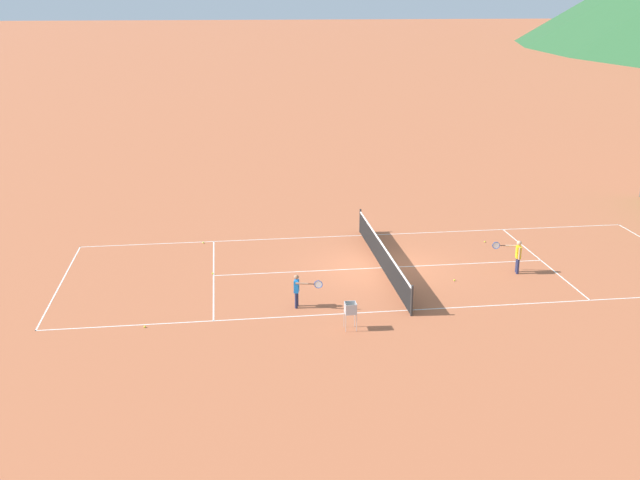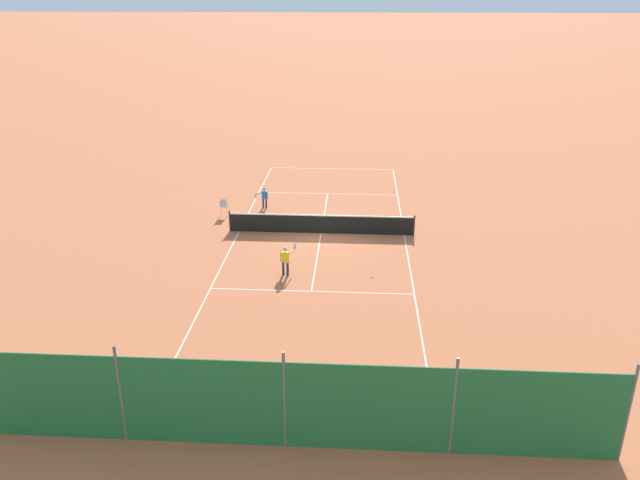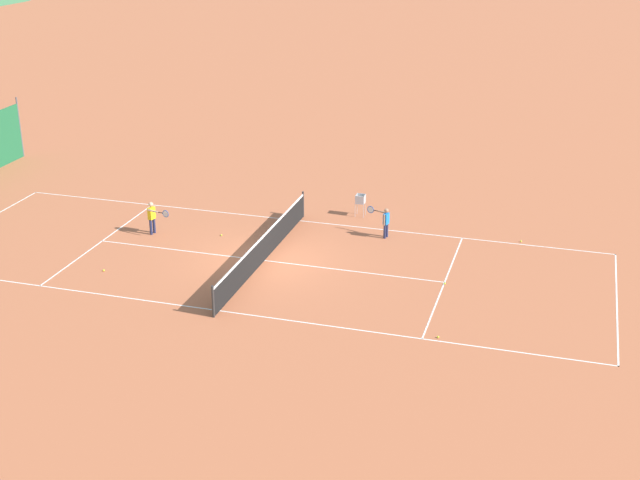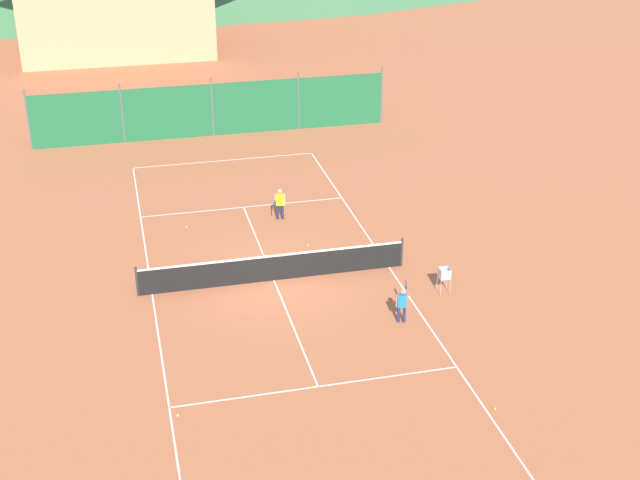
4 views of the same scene
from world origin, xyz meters
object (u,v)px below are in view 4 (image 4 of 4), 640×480
(tennis_net, at_px, (274,267))
(tennis_ball_far_corner, at_px, (308,245))
(player_near_service, at_px, (280,202))
(tennis_ball_by_net_right, at_px, (187,227))
(tennis_ball_alley_right, at_px, (313,387))
(player_far_baseline, at_px, (402,302))
(tennis_ball_near_corner, at_px, (495,409))
(tennis_ball_service_box, at_px, (178,415))
(ball_hopper, at_px, (445,275))

(tennis_net, height_order, tennis_ball_far_corner, tennis_net)
(player_near_service, height_order, tennis_ball_by_net_right, player_near_service)
(tennis_ball_by_net_right, bearing_deg, tennis_ball_alley_right, -78.68)
(tennis_ball_by_net_right, bearing_deg, player_far_baseline, -55.82)
(tennis_ball_near_corner, relative_size, tennis_ball_alley_right, 1.00)
(tennis_ball_far_corner, distance_m, tennis_ball_alley_right, 8.97)
(tennis_ball_service_box, bearing_deg, tennis_ball_far_corner, 58.44)
(tennis_ball_near_corner, distance_m, tennis_ball_alley_right, 4.96)
(tennis_ball_near_corner, height_order, tennis_ball_alley_right, same)
(tennis_ball_far_corner, bearing_deg, ball_hopper, -51.45)
(tennis_ball_near_corner, height_order, ball_hopper, ball_hopper)
(player_far_baseline, height_order, player_near_service, player_near_service)
(tennis_ball_by_net_right, distance_m, tennis_ball_service_box, 11.89)
(tennis_ball_by_net_right, bearing_deg, player_near_service, -1.37)
(player_far_baseline, bearing_deg, tennis_ball_near_corner, -78.97)
(player_far_baseline, bearing_deg, tennis_ball_far_corner, 105.47)
(tennis_ball_near_corner, bearing_deg, ball_hopper, 81.29)
(tennis_ball_by_net_right, relative_size, ball_hopper, 0.07)
(player_near_service, xyz_separation_m, tennis_ball_service_box, (-5.11, -11.72, -0.71))
(tennis_ball_far_corner, bearing_deg, tennis_ball_near_corner, -76.53)
(player_far_baseline, distance_m, tennis_ball_far_corner, 6.18)
(tennis_ball_near_corner, xyz_separation_m, tennis_ball_by_net_right, (-6.77, 13.51, 0.00))
(player_far_baseline, xyz_separation_m, tennis_ball_service_box, (-7.28, -3.25, -0.65))
(tennis_net, height_order, player_near_service, player_near_service)
(player_near_service, height_order, tennis_ball_service_box, player_near_service)
(tennis_net, height_order, tennis_ball_near_corner, tennis_net)
(tennis_ball_by_net_right, height_order, ball_hopper, ball_hopper)
(tennis_net, xyz_separation_m, player_near_service, (1.19, 4.88, 0.24))
(tennis_net, relative_size, tennis_ball_near_corner, 139.09)
(tennis_net, bearing_deg, tennis_ball_service_box, -119.77)
(player_near_service, xyz_separation_m, tennis_ball_far_corner, (0.53, -2.54, -0.71))
(player_far_baseline, height_order, tennis_ball_by_net_right, player_far_baseline)
(tennis_ball_alley_right, bearing_deg, player_near_service, 83.16)
(player_near_service, height_order, ball_hopper, player_near_service)
(player_far_baseline, bearing_deg, tennis_net, 133.17)
(player_far_baseline, xyz_separation_m, tennis_ball_by_net_right, (-5.81, 8.55, -0.65))
(tennis_ball_alley_right, xyz_separation_m, ball_hopper, (5.47, 4.27, 0.62))
(tennis_ball_alley_right, bearing_deg, tennis_ball_by_net_right, 101.32)
(tennis_ball_far_corner, height_order, ball_hopper, ball_hopper)
(tennis_ball_by_net_right, distance_m, tennis_ball_alley_right, 11.62)
(player_near_service, bearing_deg, tennis_ball_by_net_right, 178.63)
(tennis_ball_by_net_right, bearing_deg, ball_hopper, -42.59)
(tennis_ball_far_corner, relative_size, tennis_ball_service_box, 1.00)
(tennis_ball_near_corner, bearing_deg, tennis_ball_by_net_right, 116.63)
(tennis_ball_near_corner, bearing_deg, tennis_net, 116.88)
(player_far_baseline, height_order, tennis_ball_service_box, player_far_baseline)
(player_far_baseline, xyz_separation_m, player_near_service, (-2.17, 8.47, 0.06))
(tennis_net, distance_m, ball_hopper, 5.73)
(tennis_net, bearing_deg, ball_hopper, -22.14)
(player_far_baseline, height_order, tennis_ball_alley_right, player_far_baseline)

